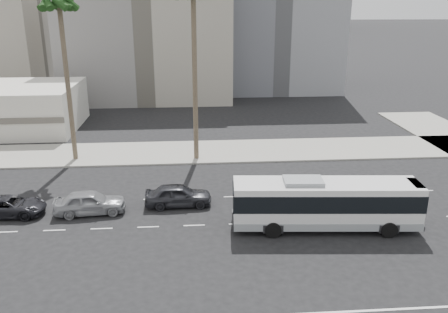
{
  "coord_description": "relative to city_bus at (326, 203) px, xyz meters",
  "views": [
    {
      "loc": [
        -6.13,
        -27.44,
        14.03
      ],
      "look_at": [
        -3.71,
        4.0,
        3.4
      ],
      "focal_mm": 37.06,
      "sensor_mm": 36.0,
      "label": 1
    }
  ],
  "objects": [
    {
      "name": "midrise_beige_west",
      "position": [
        -14.45,
        45.96,
        7.21
      ],
      "size": [
        24.0,
        18.0,
        18.0
      ],
      "primitive_type": "cube",
      "color": "gray",
      "rests_on": "ground"
    },
    {
      "name": "car_b",
      "position": [
        -15.6,
        3.39,
        -0.97
      ],
      "size": [
        2.38,
        5.0,
        1.65
      ],
      "primitive_type": "imported",
      "rotation": [
        0.0,
        0.0,
        1.66
      ],
      "color": "gray",
      "rests_on": "ground"
    },
    {
      "name": "car_c",
      "position": [
        -21.1,
        3.5,
        -1.11
      ],
      "size": [
        2.43,
        4.97,
        1.36
      ],
      "primitive_type": "imported",
      "rotation": [
        0.0,
        0.0,
        1.53
      ],
      "color": "black",
      "rests_on": "ground"
    },
    {
      "name": "ground",
      "position": [
        -2.45,
        0.96,
        -1.79
      ],
      "size": [
        700.0,
        700.0,
        0.0
      ],
      "primitive_type": "plane",
      "color": "black",
      "rests_on": "ground"
    },
    {
      "name": "midrise_gray_center",
      "position": [
        5.55,
        52.96,
        11.21
      ],
      "size": [
        20.0,
        20.0,
        26.0
      ],
      "primitive_type": "cube",
      "color": "slate",
      "rests_on": "ground"
    },
    {
      "name": "palm_mid",
      "position": [
        -19.21,
        15.05,
        11.89
      ],
      "size": [
        4.92,
        4.92,
        15.2
      ],
      "rotation": [
        0.0,
        0.0,
        -0.16
      ],
      "color": "brown",
      "rests_on": "ground"
    },
    {
      "name": "city_bus",
      "position": [
        0.0,
        0.0,
        0.0
      ],
      "size": [
        12.03,
        3.54,
        3.41
      ],
      "rotation": [
        0.0,
        0.0,
        -0.08
      ],
      "color": "silver",
      "rests_on": "ground"
    },
    {
      "name": "car_a",
      "position": [
        -9.52,
        4.21,
        -0.98
      ],
      "size": [
        2.04,
        4.81,
        1.62
      ],
      "primitive_type": "imported",
      "rotation": [
        0.0,
        0.0,
        1.6
      ],
      "color": "#292A2F",
      "rests_on": "ground"
    },
    {
      "name": "sidewalk_north",
      "position": [
        -2.45,
        16.46,
        -1.72
      ],
      "size": [
        120.0,
        7.0,
        0.15
      ],
      "primitive_type": "cube",
      "color": "gray",
      "rests_on": "ground"
    }
  ]
}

